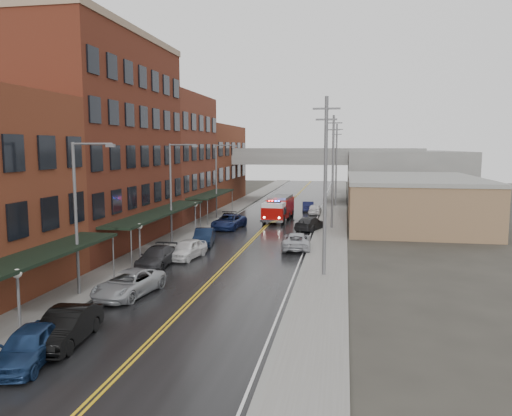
{
  "coord_description": "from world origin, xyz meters",
  "views": [
    {
      "loc": [
        8.47,
        -18.24,
        8.74
      ],
      "look_at": [
        0.28,
        27.62,
        3.0
      ],
      "focal_mm": 35.0,
      "sensor_mm": 36.0,
      "label": 1
    }
  ],
  "objects": [
    {
      "name": "fire_truck",
      "position": [
        0.79,
        39.78,
        1.55
      ],
      "size": [
        3.53,
        7.97,
        2.86
      ],
      "rotation": [
        0.0,
        0.0,
        -0.06
      ],
      "color": "#900906",
      "rests_on": "ground"
    },
    {
      "name": "utility_pole_2",
      "position": [
        7.2,
        55.0,
        6.31
      ],
      "size": [
        1.8,
        0.24,
        12.0
      ],
      "color": "#59595B",
      "rests_on": "ground"
    },
    {
      "name": "parked_car_left_0",
      "position": [
        -3.96,
        -0.89,
        0.76
      ],
      "size": [
        2.57,
        4.71,
        1.52
      ],
      "primitive_type": "imported",
      "rotation": [
        0.0,
        0.0,
        0.18
      ],
      "color": "navy",
      "rests_on": "ground"
    },
    {
      "name": "awning_2",
      "position": [
        -7.49,
        40.5,
        2.99
      ],
      "size": [
        2.6,
        13.0,
        3.09
      ],
      "color": "black",
      "rests_on": "ground"
    },
    {
      "name": "parked_car_right_1",
      "position": [
        5.0,
        33.7,
        0.72
      ],
      "size": [
        3.52,
        5.32,
        1.43
      ],
      "primitive_type": "imported",
      "rotation": [
        0.0,
        0.0,
        2.81
      ],
      "color": "#242426",
      "rests_on": "ground"
    },
    {
      "name": "parked_car_left_1",
      "position": [
        -3.62,
        1.29,
        0.78
      ],
      "size": [
        2.11,
        4.87,
        1.56
      ],
      "primitive_type": "imported",
      "rotation": [
        0.0,
        0.0,
        0.1
      ],
      "color": "black",
      "rests_on": "ground"
    },
    {
      "name": "parked_car_right_0",
      "position": [
        4.5,
        23.8,
        0.71
      ],
      "size": [
        2.71,
        5.28,
        1.43
      ],
      "primitive_type": "imported",
      "rotation": [
        0.0,
        0.0,
        3.21
      ],
      "color": "#A9ABB1",
      "rests_on": "ground"
    },
    {
      "name": "tan_building",
      "position": [
        16.0,
        40.0,
        2.5
      ],
      "size": [
        14.0,
        22.0,
        5.0
      ],
      "primitive_type": "cube",
      "color": "olive",
      "rests_on": "ground"
    },
    {
      "name": "overpass",
      "position": [
        0.0,
        62.0,
        5.99
      ],
      "size": [
        40.0,
        10.0,
        7.5
      ],
      "color": "slate",
      "rests_on": "ground"
    },
    {
      "name": "awning_0",
      "position": [
        -7.49,
        4.0,
        2.99
      ],
      "size": [
        2.6,
        16.0,
        3.09
      ],
      "color": "black",
      "rests_on": "ground"
    },
    {
      "name": "curb_right",
      "position": [
        5.65,
        30.0,
        0.07
      ],
      "size": [
        0.3,
        160.0,
        0.15
      ],
      "primitive_type": "cube",
      "color": "gray",
      "rests_on": "ground"
    },
    {
      "name": "utility_pole_0",
      "position": [
        7.2,
        15.0,
        6.31
      ],
      "size": [
        1.8,
        0.24,
        12.0
      ],
      "color": "#59595B",
      "rests_on": "ground"
    },
    {
      "name": "awning_1",
      "position": [
        -7.49,
        23.0,
        2.99
      ],
      "size": [
        2.6,
        18.0,
        3.09
      ],
      "color": "black",
      "rests_on": "ground"
    },
    {
      "name": "parked_car_left_5",
      "position": [
        -3.79,
        24.02,
        0.74
      ],
      "size": [
        2.25,
        4.69,
        1.48
      ],
      "primitive_type": "imported",
      "rotation": [
        0.0,
        0.0,
        0.16
      ],
      "color": "black",
      "rests_on": "ground"
    },
    {
      "name": "parked_car_right_3",
      "position": [
        3.6,
        49.19,
        0.69
      ],
      "size": [
        1.91,
        4.33,
        1.38
      ],
      "primitive_type": "imported",
      "rotation": [
        0.0,
        0.0,
        3.25
      ],
      "color": "black",
      "rests_on": "ground"
    },
    {
      "name": "brick_building_far",
      "position": [
        -13.3,
        58.0,
        6.0
      ],
      "size": [
        9.0,
        20.0,
        12.0
      ],
      "primitive_type": "cube",
      "color": "brown",
      "rests_on": "ground"
    },
    {
      "name": "ground",
      "position": [
        0.0,
        0.0,
        0.0
      ],
      "size": [
        220.0,
        220.0,
        0.0
      ],
      "primitive_type": "plane",
      "color": "#2D2B26",
      "rests_on": "ground"
    },
    {
      "name": "parked_car_left_6",
      "position": [
        -3.66,
        33.2,
        0.76
      ],
      "size": [
        3.24,
        5.79,
        1.53
      ],
      "primitive_type": "imported",
      "rotation": [
        0.0,
        0.0,
        -0.13
      ],
      "color": "navy",
      "rests_on": "ground"
    },
    {
      "name": "sidewalk_right",
      "position": [
        7.3,
        30.0,
        0.07
      ],
      "size": [
        3.0,
        160.0,
        0.15
      ],
      "primitive_type": "cube",
      "color": "slate",
      "rests_on": "ground"
    },
    {
      "name": "globe_lamp_2",
      "position": [
        -6.4,
        30.0,
        2.31
      ],
      "size": [
        0.44,
        0.44,
        3.12
      ],
      "color": "#59595B",
      "rests_on": "ground"
    },
    {
      "name": "brick_building_c",
      "position": [
        -13.3,
        40.5,
        7.5
      ],
      "size": [
        9.0,
        15.0,
        15.0
      ],
      "primitive_type": "cube",
      "color": "brown",
      "rests_on": "ground"
    },
    {
      "name": "brick_building_b",
      "position": [
        -13.3,
        23.0,
        9.0
      ],
      "size": [
        9.0,
        20.0,
        18.0
      ],
      "primitive_type": "cube",
      "color": "#5D2818",
      "rests_on": "ground"
    },
    {
      "name": "globe_lamp_0",
      "position": [
        -6.4,
        2.0,
        2.31
      ],
      "size": [
        0.44,
        0.44,
        3.12
      ],
      "color": "#59595B",
      "rests_on": "ground"
    },
    {
      "name": "parked_car_left_4",
      "position": [
        -3.6,
        18.64,
        0.76
      ],
      "size": [
        2.49,
        4.69,
        1.52
      ],
      "primitive_type": "imported",
      "rotation": [
        0.0,
        0.0,
        -0.16
      ],
      "color": "silver",
      "rests_on": "ground"
    },
    {
      "name": "parked_car_left_7",
      "position": [
        -4.11,
        34.8,
        0.7
      ],
      "size": [
        2.78,
        5.11,
        1.4
      ],
      "primitive_type": "imported",
      "rotation": [
        0.0,
        0.0,
        0.18
      ],
      "color": "black",
      "rests_on": "ground"
    },
    {
      "name": "parked_car_right_2",
      "position": [
        4.74,
        46.2,
        0.68
      ],
      "size": [
        1.68,
        4.02,
        1.36
      ],
      "primitive_type": "imported",
      "rotation": [
        0.0,
        0.0,
        3.12
      ],
      "color": "white",
      "rests_on": "ground"
    },
    {
      "name": "street_lamp_2",
      "position": [
        -6.55,
        40.0,
        5.19
      ],
      "size": [
        2.64,
        0.22,
        9.0
      ],
      "color": "#59595B",
      "rests_on": "ground"
    },
    {
      "name": "parked_car_left_3",
      "position": [
        -5.0,
        15.7,
        0.71
      ],
      "size": [
        2.14,
        4.98,
        1.43
      ],
      "primitive_type": "imported",
      "rotation": [
        0.0,
        0.0,
        0.03
      ],
      "color": "#2B2A2D",
      "rests_on": "ground"
    },
    {
      "name": "parked_car_left_2",
      "position": [
        -3.94,
        8.59,
        0.73
      ],
      "size": [
        3.18,
        5.55,
        1.46
      ],
      "primitive_type": "imported",
      "rotation": [
        0.0,
        0.0,
        -0.15
      ],
      "color": "#9A9DA1",
      "rests_on": "ground"
    },
    {
      "name": "right_far_block",
      "position": [
        18.0,
        70.0,
        4.0
      ],
      "size": [
        18.0,
        30.0,
        8.0
      ],
      "primitive_type": "cube",
      "color": "slate",
      "rests_on": "ground"
    },
    {
      "name": "utility_pole_1",
      "position": [
        7.2,
        35.0,
        6.31
      ],
      "size": [
        1.8,
        0.24,
        12.0
      ],
      "color": "#59595B",
      "rests_on": "ground"
    },
    {
      "name": "globe_lamp_1",
      "position": [
        -6.4,
        16.0,
        2.31
      ],
      "size": [
        0.44,
        0.44,
        3.12
      ],
      "color": "#59595B",
      "rests_on": "ground"
    },
    {
      "name": "street_lamp_0",
      "position": [
        -6.55,
        8.0,
        5.19
      ],
      "size": [
        2.64,
        0.22,
        9.0
      ],
      "color": "#59595B",
      "rests_on": "ground"
    },
    {
      "name": "street_lamp_1",
      "position": [
        -6.55,
        24.0,
        5.19
      ],
      "size": [
        2.64,
        0.22,
        9.0
      ],
      "color": "#59595B",
      "rests_on": "ground"
    },
    {
      "name": "sidewalk_left",
      "position": [
        -7.3,
        30.0,
        0.07
      ],
      "size": [
        3.0,
        160.0,
        0.15
      ],
      "primitive_type": "cube",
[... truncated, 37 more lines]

